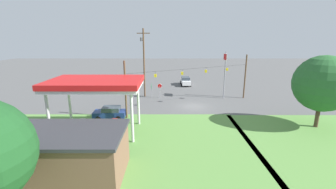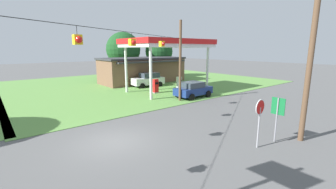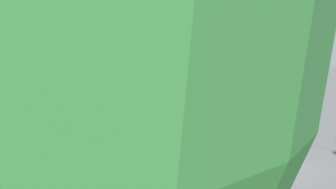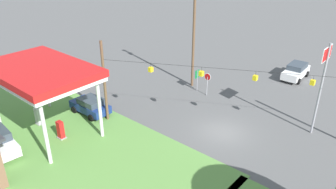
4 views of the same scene
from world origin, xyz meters
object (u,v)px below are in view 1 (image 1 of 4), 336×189
object	(u,v)px
gas_station_store	(40,154)
route_sign	(151,88)
fuel_pump_far	(83,126)
stop_sign_overhead	(225,66)
gas_station_canopy	(96,84)
car_on_crossroad	(186,81)
car_at_pumps_rear	(84,142)
car_at_pumps_front	(110,113)
fuel_pump_near	(115,126)
utility_pole_main	(144,60)
tree_west_verge	(323,84)
stop_sign_roadside	(160,88)

from	to	relation	value
gas_station_store	route_sign	bearing A→B (deg)	-105.90
fuel_pump_far	stop_sign_overhead	world-z (taller)	stop_sign_overhead
fuel_pump_far	route_sign	distance (m)	16.28
gas_station_canopy	gas_station_store	size ratio (longest dim) A/B	0.76
car_on_crossroad	route_sign	bearing A→B (deg)	-34.71
car_at_pumps_rear	car_at_pumps_front	bearing A→B (deg)	93.65
fuel_pump_far	gas_station_store	bearing A→B (deg)	89.40
fuel_pump_near	car_at_pumps_front	xyz separation A→B (m)	(1.60, -4.24, 0.10)
car_at_pumps_rear	car_on_crossroad	distance (m)	31.82
car_at_pumps_rear	gas_station_canopy	bearing A→B (deg)	93.90
car_at_pumps_rear	utility_pole_main	size ratio (longest dim) A/B	0.37
car_on_crossroad	tree_west_verge	world-z (taller)	tree_west_verge
route_sign	gas_station_canopy	bearing A→B (deg)	72.46
fuel_pump_far	car_at_pumps_rear	xyz separation A→B (m)	(-1.64, 4.24, 0.19)
fuel_pump_far	stop_sign_roadside	distance (m)	16.74
gas_station_store	car_at_pumps_front	distance (m)	12.56
fuel_pump_far	utility_pole_main	bearing A→B (deg)	-108.28
utility_pole_main	tree_west_verge	size ratio (longest dim) A/B	1.40
car_on_crossroad	car_at_pumps_rear	bearing A→B (deg)	-23.34
fuel_pump_near	stop_sign_roadside	size ratio (longest dim) A/B	0.63
tree_west_verge	stop_sign_overhead	bearing A→B (deg)	-58.89
gas_station_store	tree_west_verge	distance (m)	28.64
gas_station_canopy	gas_station_store	bearing A→B (deg)	77.19
fuel_pump_far	tree_west_verge	size ratio (longest dim) A/B	0.19
stop_sign_roadside	utility_pole_main	bearing A→B (deg)	159.59
gas_station_store	utility_pole_main	bearing A→B (deg)	-102.48
stop_sign_overhead	utility_pole_main	xyz separation A→B (m)	(13.69, -1.29, 0.92)
car_at_pumps_front	utility_pole_main	size ratio (longest dim) A/B	0.35
fuel_pump_far	tree_west_verge	xyz separation A→B (m)	(-26.68, -1.53, 4.44)
stop_sign_overhead	gas_station_canopy	bearing A→B (deg)	40.12
gas_station_store	tree_west_verge	xyz separation A→B (m)	(-26.76, -9.64, 3.35)
fuel_pump_near	route_sign	distance (m)	15.23
car_at_pumps_rear	stop_sign_roadside	size ratio (longest dim) A/B	1.73
stop_sign_overhead	utility_pole_main	bearing A→B (deg)	-5.39
car_on_crossroad	utility_pole_main	bearing A→B (deg)	-41.64
fuel_pump_far	stop_sign_overhead	bearing A→B (deg)	-142.62
car_on_crossroad	stop_sign_roadside	bearing A→B (deg)	-28.33
utility_pole_main	tree_west_verge	bearing A→B (deg)	146.54
gas_station_canopy	car_at_pumps_front	bearing A→B (deg)	-92.13
stop_sign_overhead	tree_west_verge	distance (m)	15.08
stop_sign_roadside	utility_pole_main	world-z (taller)	utility_pole_main
gas_station_canopy	car_on_crossroad	distance (m)	28.23
car_at_pumps_front	utility_pole_main	xyz separation A→B (m)	(-3.27, -11.48, 5.62)
gas_station_canopy	fuel_pump_near	size ratio (longest dim) A/B	6.02
fuel_pump_near	car_at_pumps_rear	distance (m)	4.64
car_at_pumps_front	fuel_pump_far	bearing A→B (deg)	63.89
car_at_pumps_front	gas_station_canopy	bearing A→B (deg)	86.10
fuel_pump_far	car_on_crossroad	xyz separation A→B (m)	(-13.21, -25.41, 0.16)
car_on_crossroad	stop_sign_overhead	distance (m)	13.20
fuel_pump_near	tree_west_verge	bearing A→B (deg)	-176.23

